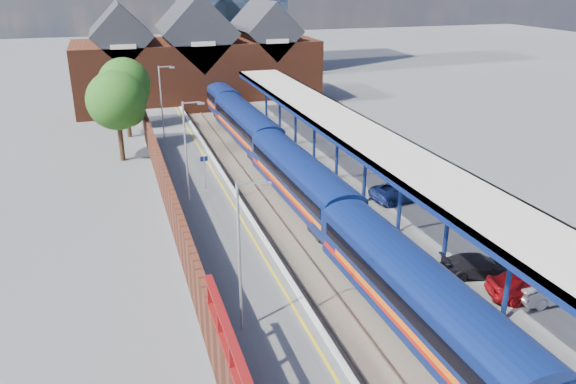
# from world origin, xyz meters

# --- Properties ---
(ground) EXTENTS (240.00, 240.00, 0.00)m
(ground) POSITION_xyz_m (0.00, 30.00, 0.00)
(ground) COLOR #5B5B5E
(ground) RESTS_ON ground
(ballast_bed) EXTENTS (6.00, 76.00, 0.06)m
(ballast_bed) POSITION_xyz_m (0.00, 20.00, 0.03)
(ballast_bed) COLOR #473D33
(ballast_bed) RESTS_ON ground
(rails) EXTENTS (4.51, 76.00, 0.14)m
(rails) POSITION_xyz_m (0.00, 20.00, 0.12)
(rails) COLOR slate
(rails) RESTS_ON ground
(left_platform) EXTENTS (5.00, 76.00, 1.00)m
(left_platform) POSITION_xyz_m (-5.50, 20.00, 0.50)
(left_platform) COLOR #565659
(left_platform) RESTS_ON ground
(right_platform) EXTENTS (6.00, 76.00, 1.00)m
(right_platform) POSITION_xyz_m (6.00, 20.00, 0.50)
(right_platform) COLOR #565659
(right_platform) RESTS_ON ground
(coping_left) EXTENTS (0.30, 76.00, 0.05)m
(coping_left) POSITION_xyz_m (-3.15, 20.00, 1.02)
(coping_left) COLOR silver
(coping_left) RESTS_ON left_platform
(coping_right) EXTENTS (0.30, 76.00, 0.05)m
(coping_right) POSITION_xyz_m (3.15, 20.00, 1.02)
(coping_right) COLOR silver
(coping_right) RESTS_ON right_platform
(yellow_line) EXTENTS (0.14, 76.00, 0.01)m
(yellow_line) POSITION_xyz_m (-3.75, 20.00, 1.01)
(yellow_line) COLOR yellow
(yellow_line) RESTS_ON left_platform
(train) EXTENTS (3.16, 65.95, 3.45)m
(train) POSITION_xyz_m (1.49, 29.52, 2.12)
(train) COLOR #0B1B53
(train) RESTS_ON ground
(canopy) EXTENTS (4.50, 52.00, 4.48)m
(canopy) POSITION_xyz_m (5.48, 21.95, 5.25)
(canopy) COLOR navy
(canopy) RESTS_ON right_platform
(lamp_post_b) EXTENTS (1.48, 0.18, 7.00)m
(lamp_post_b) POSITION_xyz_m (-6.36, 6.00, 4.99)
(lamp_post_b) COLOR #A5A8AA
(lamp_post_b) RESTS_ON left_platform
(lamp_post_c) EXTENTS (1.48, 0.18, 7.00)m
(lamp_post_c) POSITION_xyz_m (-6.36, 22.00, 4.99)
(lamp_post_c) COLOR #A5A8AA
(lamp_post_c) RESTS_ON left_platform
(lamp_post_d) EXTENTS (1.48, 0.18, 7.00)m
(lamp_post_d) POSITION_xyz_m (-6.36, 38.00, 4.99)
(lamp_post_d) COLOR #A5A8AA
(lamp_post_d) RESTS_ON left_platform
(platform_sign) EXTENTS (0.55, 0.08, 2.50)m
(platform_sign) POSITION_xyz_m (-5.00, 24.00, 2.69)
(platform_sign) COLOR #A5A8AA
(platform_sign) RESTS_ON left_platform
(brick_wall) EXTENTS (0.35, 50.00, 3.86)m
(brick_wall) POSITION_xyz_m (-8.10, 13.54, 2.45)
(brick_wall) COLOR #5C2918
(brick_wall) RESTS_ON left_platform
(station_building) EXTENTS (30.00, 12.12, 13.78)m
(station_building) POSITION_xyz_m (0.00, 58.00, 5.45)
(station_building) COLOR #5C2918
(station_building) RESTS_ON ground
(tree_near) EXTENTS (5.20, 5.20, 8.10)m
(tree_near) POSITION_xyz_m (-10.35, 35.91, 5.35)
(tree_near) COLOR #382314
(tree_near) RESTS_ON ground
(tree_far) EXTENTS (5.20, 5.20, 8.10)m
(tree_far) POSITION_xyz_m (-9.35, 43.91, 5.35)
(tree_far) COLOR #382314
(tree_far) RESTS_ON ground
(parked_car_red) EXTENTS (4.65, 2.71, 1.49)m
(parked_car_red) POSITION_xyz_m (7.60, 4.20, 1.74)
(parked_car_red) COLOR maroon
(parked_car_red) RESTS_ON right_platform
(parked_car_silver) EXTENTS (4.12, 1.62, 1.33)m
(parked_car_silver) POSITION_xyz_m (8.50, 3.73, 1.67)
(parked_car_silver) COLOR #B0B0B5
(parked_car_silver) RESTS_ON right_platform
(parked_car_dark) EXTENTS (4.22, 2.54, 1.14)m
(parked_car_dark) POSITION_xyz_m (6.43, 6.92, 1.57)
(parked_car_dark) COLOR black
(parked_car_dark) RESTS_ON right_platform
(parked_car_blue) EXTENTS (4.95, 2.74, 1.31)m
(parked_car_blue) POSITION_xyz_m (7.82, 17.66, 1.66)
(parked_car_blue) COLOR navy
(parked_car_blue) RESTS_ON right_platform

